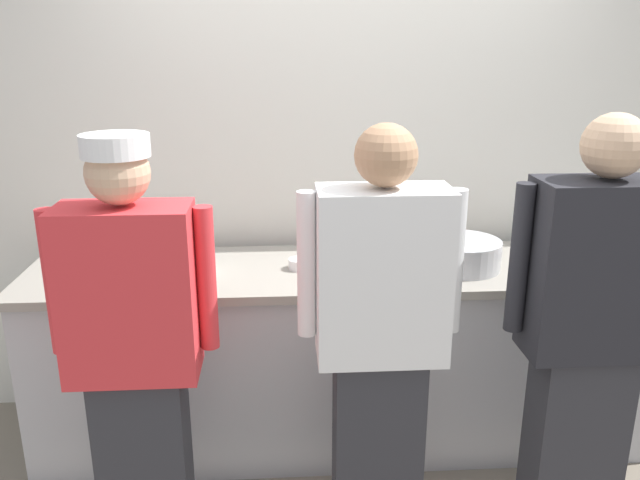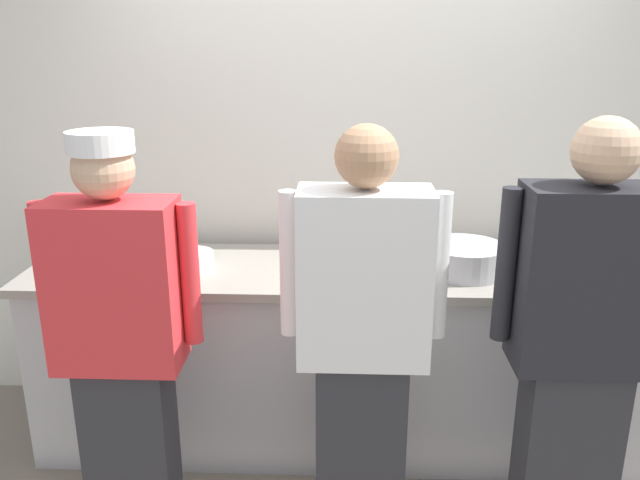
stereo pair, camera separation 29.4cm
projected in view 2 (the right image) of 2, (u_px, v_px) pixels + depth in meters
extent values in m
cube|color=silver|center=(351.00, 138.00, 3.31)|extent=(4.79, 0.10, 2.95)
cube|color=#B2B2B7|center=(349.00, 359.00, 3.16)|extent=(2.99, 0.64, 0.89)
cube|color=gray|center=(350.00, 272.00, 3.02)|extent=(3.05, 0.70, 0.04)
cube|color=#2D2D33|center=(132.00, 453.00, 2.52)|extent=(0.33, 0.20, 0.80)
cube|color=red|center=(115.00, 285.00, 2.30)|extent=(0.47, 0.24, 0.63)
cylinder|color=red|center=(47.00, 272.00, 2.34)|extent=(0.07, 0.07, 0.54)
cylinder|color=red|center=(190.00, 274.00, 2.32)|extent=(0.07, 0.07, 0.54)
sphere|color=tan|center=(103.00, 169.00, 2.17)|extent=(0.22, 0.22, 0.22)
cylinder|color=white|center=(100.00, 142.00, 2.15)|extent=(0.23, 0.23, 0.08)
cube|color=#2D2D33|center=(360.00, 451.00, 2.51)|extent=(0.34, 0.20, 0.82)
cube|color=white|center=(364.00, 277.00, 2.29)|extent=(0.48, 0.24, 0.65)
cylinder|color=white|center=(289.00, 264.00, 2.33)|extent=(0.07, 0.07, 0.55)
cylinder|color=white|center=(439.00, 266.00, 2.31)|extent=(0.07, 0.07, 0.55)
sphere|color=tan|center=(367.00, 156.00, 2.16)|extent=(0.22, 0.22, 0.22)
cube|color=#2D2D33|center=(564.00, 462.00, 2.43)|extent=(0.35, 0.20, 0.84)
cube|color=#232328|center=(589.00, 279.00, 2.21)|extent=(0.49, 0.24, 0.66)
cylinder|color=#232328|center=(506.00, 265.00, 2.25)|extent=(0.07, 0.07, 0.56)
sphere|color=tan|center=(606.00, 150.00, 2.07)|extent=(0.23, 0.23, 0.23)
cylinder|color=white|center=(191.00, 268.00, 3.00)|extent=(0.22, 0.22, 0.01)
cylinder|color=white|center=(191.00, 266.00, 2.99)|extent=(0.22, 0.22, 0.01)
cylinder|color=white|center=(191.00, 263.00, 2.99)|extent=(0.22, 0.22, 0.01)
cylinder|color=white|center=(190.00, 261.00, 2.98)|extent=(0.22, 0.22, 0.01)
cylinder|color=white|center=(190.00, 258.00, 2.98)|extent=(0.22, 0.22, 0.01)
cylinder|color=white|center=(190.00, 256.00, 2.98)|extent=(0.22, 0.22, 0.01)
cylinder|color=white|center=(190.00, 254.00, 2.97)|extent=(0.22, 0.22, 0.01)
cylinder|color=#B7BABF|center=(465.00, 259.00, 2.94)|extent=(0.37, 0.37, 0.13)
cube|color=#B7BABF|center=(586.00, 268.00, 2.98)|extent=(0.52, 0.36, 0.02)
cylinder|color=orange|center=(554.00, 270.00, 2.75)|extent=(0.06, 0.06, 0.17)
cone|color=orange|center=(557.00, 247.00, 2.72)|extent=(0.05, 0.05, 0.04)
cylinder|color=#56A333|center=(136.00, 258.00, 2.88)|extent=(0.06, 0.06, 0.17)
cone|color=#56A333|center=(134.00, 236.00, 2.85)|extent=(0.05, 0.05, 0.04)
cylinder|color=white|center=(300.00, 263.00, 3.01)|extent=(0.10, 0.10, 0.05)
cylinder|color=orange|center=(300.00, 259.00, 3.00)|extent=(0.08, 0.08, 0.01)
cylinder|color=white|center=(335.00, 271.00, 2.90)|extent=(0.09, 0.09, 0.05)
cylinder|color=gold|center=(335.00, 268.00, 2.90)|extent=(0.07, 0.07, 0.01)
cylinder|color=white|center=(101.00, 247.00, 3.24)|extent=(0.09, 0.09, 0.05)
cylinder|color=orange|center=(100.00, 244.00, 3.24)|extent=(0.08, 0.08, 0.01)
cube|color=#B7BABF|center=(144.00, 259.00, 3.13)|extent=(0.19, 0.03, 0.01)
cube|color=black|center=(117.00, 258.00, 3.13)|extent=(0.09, 0.03, 0.02)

